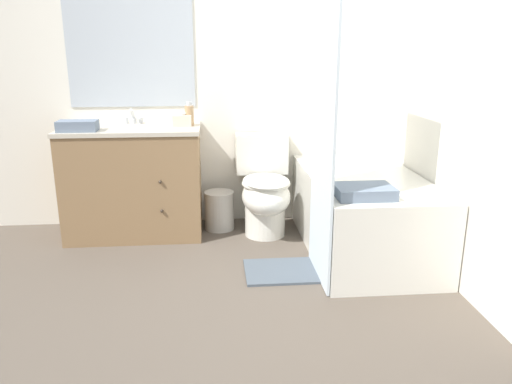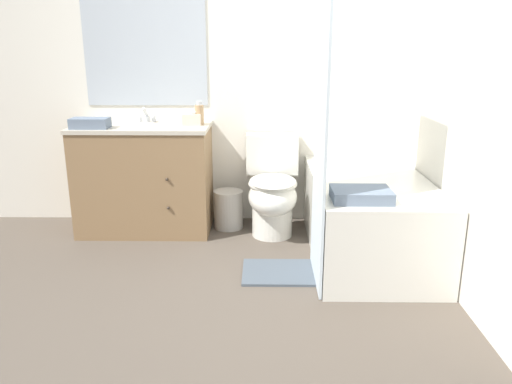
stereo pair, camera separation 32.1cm
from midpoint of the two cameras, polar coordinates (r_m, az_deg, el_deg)
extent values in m
plane|color=brown|center=(2.72, -4.40, -14.76)|extent=(14.00, 14.00, 0.00)
cube|color=white|center=(4.02, -5.19, 14.05)|extent=(8.00, 0.05, 2.50)
cube|color=#B2BCC6|center=(4.06, -16.52, 15.87)|extent=(0.95, 0.01, 0.93)
cube|color=white|center=(3.43, 17.74, 12.99)|extent=(0.05, 2.66, 2.50)
cube|color=olive|center=(3.94, -16.04, 0.91)|extent=(1.00, 0.53, 0.80)
cube|color=beige|center=(3.85, -16.53, 6.89)|extent=(1.02, 0.55, 0.03)
cylinder|color=silver|center=(3.86, -16.48, 6.31)|extent=(0.28, 0.28, 0.10)
sphere|color=#382D23|center=(3.61, -13.42, 1.09)|extent=(0.02, 0.02, 0.02)
sphere|color=#382D23|center=(3.67, -13.20, -2.17)|extent=(0.02, 0.02, 0.02)
cylinder|color=silver|center=(4.02, -16.08, 7.81)|extent=(0.04, 0.04, 0.04)
cylinder|color=silver|center=(3.97, -16.26, 8.60)|extent=(0.02, 0.11, 0.09)
cylinder|color=silver|center=(4.03, -16.86, 7.80)|extent=(0.03, 0.03, 0.04)
cylinder|color=silver|center=(4.01, -15.31, 7.88)|extent=(0.03, 0.03, 0.04)
cylinder|color=silver|center=(3.84, -1.36, -3.27)|extent=(0.31, 0.31, 0.24)
ellipsoid|color=silver|center=(3.72, -1.32, -0.52)|extent=(0.36, 0.50, 0.27)
torus|color=silver|center=(3.69, -1.33, 0.96)|extent=(0.36, 0.36, 0.04)
cube|color=silver|center=(3.98, -1.67, 4.42)|extent=(0.41, 0.18, 0.31)
ellipsoid|color=silver|center=(3.68, -1.33, 1.29)|extent=(0.34, 0.47, 0.02)
cube|color=silver|center=(3.58, 9.52, -2.36)|extent=(0.77, 1.44, 0.54)
cube|color=#A5A7A2|center=(3.50, 9.72, 1.76)|extent=(0.65, 1.32, 0.01)
cube|color=silver|center=(2.92, 4.67, 8.13)|extent=(0.02, 0.55, 1.97)
cylinder|color=#B7B2A8|center=(3.98, -6.52, -2.14)|extent=(0.23, 0.23, 0.30)
cube|color=beige|center=(3.81, -10.86, 8.01)|extent=(0.14, 0.11, 0.08)
ellipsoid|color=white|center=(3.80, -10.90, 8.80)|extent=(0.06, 0.03, 0.03)
cylinder|color=tan|center=(3.82, -10.05, 8.58)|extent=(0.07, 0.07, 0.15)
cylinder|color=silver|center=(3.81, -10.12, 9.89)|extent=(0.04, 0.04, 0.03)
cube|color=slate|center=(3.77, -22.07, 7.00)|extent=(0.27, 0.15, 0.07)
cube|color=slate|center=(2.98, 9.24, 0.01)|extent=(0.34, 0.25, 0.07)
cube|color=#4C5660|center=(3.26, 0.72, -9.06)|extent=(0.54, 0.38, 0.02)
camera|label=1|loc=(0.16, -92.86, -0.84)|focal=35.00mm
camera|label=2|loc=(0.16, 87.14, 0.84)|focal=35.00mm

